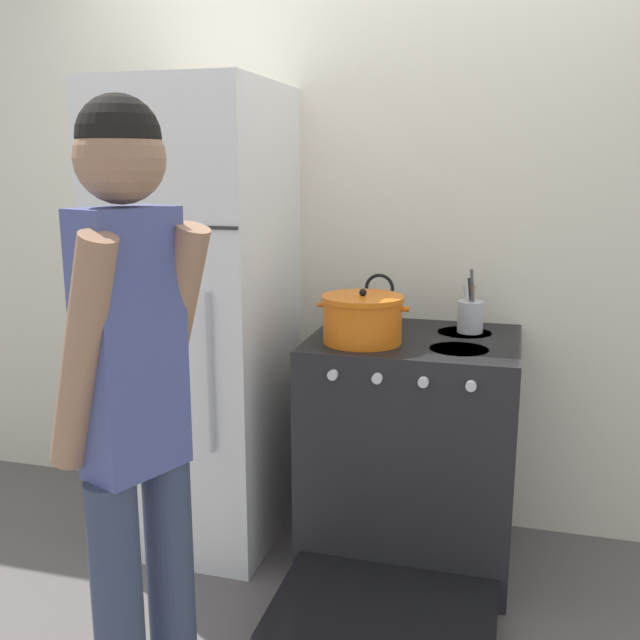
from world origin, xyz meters
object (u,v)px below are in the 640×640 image
refrigerator (202,319)px  utensil_jar (470,316)px  person (135,416)px  dutch_oven_pot (363,319)px  stove_range (410,452)px  tea_kettle (380,311)px

refrigerator → utensil_jar: size_ratio=7.36×
person → utensil_jar: bearing=-4.9°
refrigerator → dutch_oven_pot: size_ratio=5.41×
refrigerator → person: refrigerator is taller
stove_range → person: 1.40m
tea_kettle → utensil_jar: (0.36, 0.01, -0.00)m
dutch_oven_pot → person: (-0.32, -1.10, -0.02)m
refrigerator → tea_kettle: size_ratio=8.46×
refrigerator → utensil_jar: (1.08, 0.16, 0.04)m
dutch_oven_pot → person: bearing=-106.2°
utensil_jar → dutch_oven_pot: bearing=-144.1°
refrigerator → tea_kettle: (0.72, 0.16, 0.04)m
stove_range → person: size_ratio=0.82×
stove_range → utensil_jar: (0.20, 0.18, 0.53)m
dutch_oven_pot → tea_kettle: bearing=87.0°
tea_kettle → utensil_jar: size_ratio=0.87×
utensil_jar → person: size_ratio=0.15×
refrigerator → utensil_jar: refrigerator is taller
stove_range → tea_kettle: tea_kettle is taller
stove_range → dutch_oven_pot: (-0.18, -0.10, 0.55)m
dutch_oven_pot → tea_kettle: size_ratio=1.57×
stove_range → utensil_jar: bearing=41.9°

